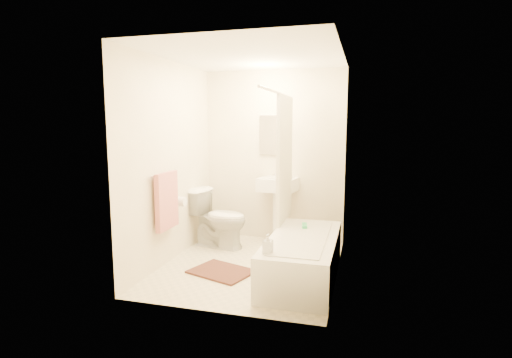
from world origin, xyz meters
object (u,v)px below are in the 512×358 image
(sink, at_px, (278,207))
(soap_bottle, at_px, (268,244))
(toilet, at_px, (219,218))
(bath_mat, at_px, (222,271))
(bathtub, at_px, (303,258))

(sink, relative_size, soap_bottle, 5.41)
(sink, bearing_deg, toilet, -140.43)
(sink, distance_m, bath_mat, 1.48)
(sink, xyz_separation_m, bath_mat, (-0.35, -1.35, -0.48))
(sink, bearing_deg, bath_mat, -96.54)
(toilet, xyz_separation_m, bathtub, (1.27, -0.82, -0.16))
(toilet, bearing_deg, bath_mat, -148.48)
(bathtub, xyz_separation_m, bath_mat, (-0.90, -0.09, -0.22))
(toilet, relative_size, soap_bottle, 4.31)
(bathtub, bearing_deg, bath_mat, -174.33)
(toilet, height_order, bathtub, toilet)
(bathtub, bearing_deg, soap_bottle, -111.31)
(toilet, relative_size, bathtub, 0.49)
(toilet, height_order, bath_mat, toilet)
(toilet, xyz_separation_m, sink, (0.72, 0.44, 0.11))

